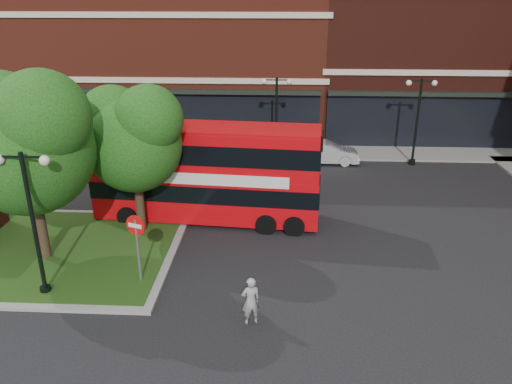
# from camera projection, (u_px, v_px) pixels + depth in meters

# --- Properties ---
(ground) EXTENTS (120.00, 120.00, 0.00)m
(ground) POSITION_uv_depth(u_px,v_px,m) (208.00, 302.00, 16.32)
(ground) COLOR black
(ground) RESTS_ON ground
(pavement_far) EXTENTS (44.00, 3.00, 0.12)m
(pavement_far) POSITION_uv_depth(u_px,v_px,m) (244.00, 151.00, 31.58)
(pavement_far) COLOR slate
(pavement_far) RESTS_ON ground
(terrace_far_left) EXTENTS (26.00, 12.00, 14.00)m
(terrace_far_left) POSITION_uv_depth(u_px,v_px,m) (142.00, 27.00, 36.29)
(terrace_far_left) COLOR maroon
(terrace_far_left) RESTS_ON ground
(terrace_far_right) EXTENTS (18.00, 12.00, 16.00)m
(terrace_far_right) POSITION_uv_depth(u_px,v_px,m) (450.00, 13.00, 34.88)
(terrace_far_right) COLOR #471911
(terrace_far_right) RESTS_ON ground
(traffic_island) EXTENTS (12.60, 7.60, 0.15)m
(traffic_island) POSITION_uv_depth(u_px,v_px,m) (15.00, 250.00, 19.45)
(traffic_island) COLOR gray
(traffic_island) RESTS_ON ground
(tree_island_west) EXTENTS (5.40, 4.71, 7.21)m
(tree_island_west) POSITION_uv_depth(u_px,v_px,m) (24.00, 137.00, 17.22)
(tree_island_west) COLOR #2D2116
(tree_island_west) RESTS_ON ground
(tree_island_east) EXTENTS (4.46, 3.90, 6.29)m
(tree_island_east) POSITION_uv_depth(u_px,v_px,m) (132.00, 134.00, 19.59)
(tree_island_east) COLOR #2D2116
(tree_island_east) RESTS_ON ground
(lamp_island) EXTENTS (1.72, 0.36, 5.00)m
(lamp_island) POSITION_uv_depth(u_px,v_px,m) (32.00, 218.00, 15.71)
(lamp_island) COLOR black
(lamp_island) RESTS_ON ground
(lamp_far_left) EXTENTS (1.72, 0.36, 5.00)m
(lamp_far_left) POSITION_uv_depth(u_px,v_px,m) (276.00, 116.00, 28.59)
(lamp_far_left) COLOR black
(lamp_far_left) RESTS_ON ground
(lamp_far_right) EXTENTS (1.72, 0.36, 5.00)m
(lamp_far_right) POSITION_uv_depth(u_px,v_px,m) (417.00, 117.00, 28.22)
(lamp_far_right) COLOR black
(lamp_far_right) RESTS_ON ground
(bus) EXTENTS (9.90, 3.04, 3.72)m
(bus) POSITION_uv_depth(u_px,v_px,m) (206.00, 167.00, 21.42)
(bus) COLOR red
(bus) RESTS_ON ground
(woman) EXTENTS (0.67, 0.54, 1.58)m
(woman) POSITION_uv_depth(u_px,v_px,m) (251.00, 301.00, 15.05)
(woman) COLOR gray
(woman) RESTS_ON ground
(car_silver) EXTENTS (4.17, 1.78, 1.41)m
(car_silver) POSITION_uv_depth(u_px,v_px,m) (136.00, 142.00, 31.19)
(car_silver) COLOR #B2B4B9
(car_silver) RESTS_ON ground
(car_white) EXTENTS (3.95, 1.38, 1.30)m
(car_white) POSITION_uv_depth(u_px,v_px,m) (325.00, 153.00, 29.27)
(car_white) COLOR silver
(car_white) RESTS_ON ground
(no_entry_sign) EXTENTS (0.69, 0.30, 2.61)m
(no_entry_sign) POSITION_uv_depth(u_px,v_px,m) (137.00, 236.00, 16.69)
(no_entry_sign) COLOR slate
(no_entry_sign) RESTS_ON ground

